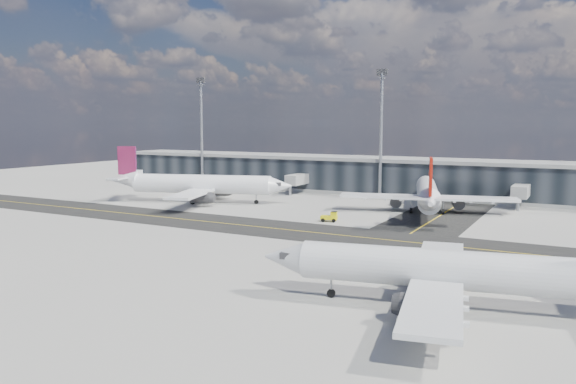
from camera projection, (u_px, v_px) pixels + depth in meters
The scene contains 9 objects.
ground at pixel (276, 234), 85.95m from camera, with size 300.00×300.00×0.00m, color gray.
taxiway_lanes at pixel (328, 225), 93.50m from camera, with size 180.00×63.00×0.03m.
terminal_concourse at pixel (390, 177), 133.45m from camera, with size 152.00×19.80×8.80m.
floodlight_masts at pixel (381, 129), 126.01m from camera, with size 102.50×0.70×28.90m.
airliner_af at pixel (199, 184), 120.08m from camera, with size 39.49×34.04×11.93m.
airliner_redtail at pixel (427, 194), 105.17m from camera, with size 32.97×38.30×11.51m.
airliner_near at pixel (454, 271), 51.02m from camera, with size 36.34×31.16×10.80m.
baggage_tug at pixel (330, 217), 96.78m from camera, with size 3.06×2.03×1.77m.
service_van at pixel (397, 202), 117.03m from camera, with size 2.16×4.68×1.30m, color white.
Camera 1 is at (41.61, -73.59, 16.89)m, focal length 35.00 mm.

